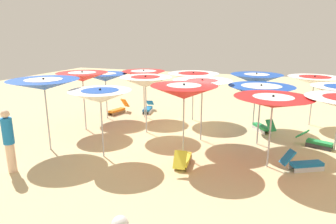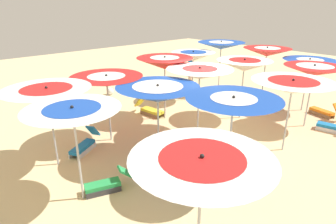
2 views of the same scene
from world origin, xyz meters
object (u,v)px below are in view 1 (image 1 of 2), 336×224
at_px(beach_umbrella_8, 146,82).
at_px(beach_umbrella_6, 261,92).
at_px(beach_umbrella_11, 273,102).
at_px(beach_umbrella_4, 105,77).
at_px(lounger_1, 118,109).
at_px(beach_ball, 120,224).
at_px(beach_umbrella_9, 82,77).
at_px(beach_umbrella_13, 100,96).
at_px(beach_umbrella_12, 184,92).
at_px(beach_umbrella_7, 202,85).
at_px(lounger_4, 316,142).
at_px(beach_umbrella_3, 144,74).
at_px(lounger_3, 148,108).
at_px(lounger_2, 183,160).
at_px(beachgoer_0, 9,140).
at_px(beach_umbrella_2, 193,77).
at_px(lounger_5, 303,164).
at_px(beach_umbrella_0, 314,80).
at_px(beach_umbrella_14, 44,85).
at_px(beach_umbrella_1, 256,79).
at_px(lounger_0, 263,127).

bearing_deg(beach_umbrella_8, beach_umbrella_6, -177.84).
bearing_deg(beach_umbrella_11, beach_umbrella_8, -19.78).
distance_m(beach_umbrella_4, lounger_1, 1.96).
xyz_separation_m(beach_umbrella_8, beach_ball, (-2.15, 5.97, -1.88)).
distance_m(beach_umbrella_9, beach_umbrella_13, 3.19).
height_order(beach_umbrella_12, beach_ball, beach_umbrella_12).
xyz_separation_m(beach_umbrella_7, lounger_4, (-3.99, -0.71, -1.90)).
xyz_separation_m(beach_umbrella_4, beach_umbrella_13, (-2.36, 4.05, 0.06)).
height_order(beach_umbrella_3, beach_umbrella_12, beach_umbrella_12).
distance_m(beach_umbrella_4, lounger_3, 2.79).
height_order(beach_umbrella_6, lounger_2, beach_umbrella_6).
height_order(beach_umbrella_4, beachgoer_0, beach_umbrella_4).
xyz_separation_m(beach_umbrella_9, beach_umbrella_13, (-2.27, 2.23, -0.20)).
relative_size(beach_umbrella_13, lounger_2, 1.65).
relative_size(beach_umbrella_2, lounger_2, 1.68).
relative_size(lounger_2, beachgoer_0, 0.74).
xyz_separation_m(beach_umbrella_6, lounger_3, (5.59, -2.83, -1.72)).
height_order(lounger_1, beach_ball, lounger_1).
bearing_deg(lounger_5, lounger_1, 126.04).
bearing_deg(beach_umbrella_2, lounger_5, 138.21).
height_order(beach_umbrella_9, lounger_2, beach_umbrella_9).
relative_size(beach_umbrella_4, lounger_1, 1.69).
bearing_deg(beach_umbrella_3, beach_umbrella_11, 146.93).
relative_size(beach_umbrella_8, lounger_1, 1.80).
relative_size(beach_umbrella_0, beach_umbrella_2, 0.95).
bearing_deg(lounger_2, beach_umbrella_2, 4.65).
height_order(beach_umbrella_8, lounger_2, beach_umbrella_8).
height_order(beach_umbrella_2, beach_umbrella_11, beach_umbrella_2).
distance_m(beach_umbrella_7, beach_umbrella_14, 5.38).
distance_m(beach_umbrella_11, beachgoer_0, 7.55).
distance_m(beach_umbrella_1, beachgoer_0, 9.34).
bearing_deg(lounger_2, beach_umbrella_3, 28.23).
bearing_deg(beach_umbrella_13, beach_umbrella_11, -167.97).
distance_m(beach_umbrella_0, lounger_4, 3.37).
distance_m(beach_umbrella_6, lounger_2, 3.78).
height_order(beach_umbrella_1, beach_ball, beach_umbrella_1).
distance_m(beach_umbrella_0, lounger_3, 7.77).
bearing_deg(beach_umbrella_3, lounger_2, 126.35).
relative_size(beach_umbrella_13, lounger_5, 1.77).
xyz_separation_m(beach_umbrella_7, lounger_1, (4.85, -2.33, -1.88)).
bearing_deg(beach_umbrella_0, beachgoer_0, 43.90).
bearing_deg(beach_umbrella_0, beach_umbrella_2, 11.56).
bearing_deg(beach_umbrella_11, lounger_0, -84.50).
height_order(beach_umbrella_7, beach_umbrella_11, beach_umbrella_7).
xyz_separation_m(beach_umbrella_11, beach_umbrella_12, (2.58, 0.23, 0.17)).
bearing_deg(beach_umbrella_2, beachgoer_0, 64.46).
xyz_separation_m(beach_umbrella_0, lounger_1, (8.83, 1.25, -1.75)).
xyz_separation_m(lounger_0, beachgoer_0, (6.55, 6.33, 0.77)).
relative_size(beach_umbrella_6, beach_umbrella_14, 0.91).
distance_m(beach_umbrella_2, lounger_4, 5.66).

